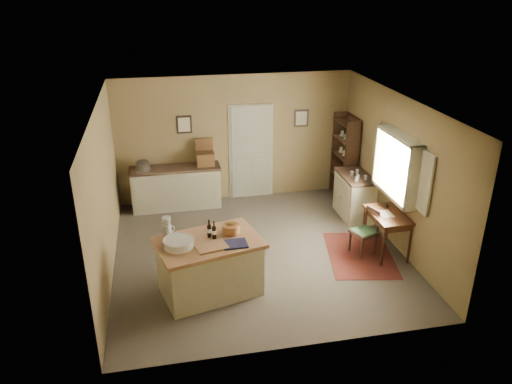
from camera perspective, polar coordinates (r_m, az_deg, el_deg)
ground at (r=8.96m, az=0.26°, el=-6.93°), size 5.00×5.00×0.00m
wall_back at (r=10.67m, az=-2.45°, el=6.14°), size 5.00×0.10×2.70m
wall_front at (r=6.19m, az=5.00°, el=-7.71°), size 5.00×0.10×2.70m
wall_left at (r=8.26m, az=-16.97°, el=-0.30°), size 0.10×5.00×2.70m
wall_right at (r=9.16m, az=15.80°, el=2.21°), size 0.10×5.00×2.70m
ceiling at (r=7.93m, az=0.29°, el=10.10°), size 5.00×5.00×0.00m
door at (r=10.79m, az=-0.56°, el=4.71°), size 0.97×0.06×2.11m
framed_prints at (r=10.57m, az=-1.39°, el=8.08°), size 2.82×0.02×0.38m
window at (r=8.89m, az=16.05°, el=2.91°), size 0.25×1.99×1.12m
work_island at (r=7.73m, az=-5.39°, el=-8.33°), size 1.73×1.34×1.20m
sideboard at (r=10.57m, az=-9.08°, el=0.67°), size 1.86×0.53×1.18m
rug at (r=9.08m, az=11.79°, el=-7.02°), size 1.38×1.78×0.01m
writing_desk at (r=8.94m, az=14.80°, el=-2.97°), size 0.56×0.91×0.82m
desk_chair at (r=8.95m, az=12.20°, el=-4.54°), size 0.48×0.48×0.82m
right_cabinet at (r=10.25m, az=11.18°, el=-0.40°), size 0.56×1.01×0.99m
shelving_unit at (r=10.95m, az=10.27°, el=3.84°), size 0.31×0.83×1.84m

